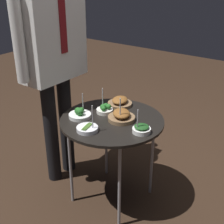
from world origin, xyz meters
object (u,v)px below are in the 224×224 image
at_px(bowl_spinach_near_rim, 141,129).
at_px(bowl_roast_back_right, 120,102).
at_px(waiter_figure, 52,46).
at_px(serving_cart, 112,125).
at_px(bowl_asparagus_far_rim, 87,129).
at_px(bowl_roast_mid_left, 121,116).
at_px(bowl_broccoli_back_left, 105,109).
at_px(bowl_broccoli_front_left, 80,114).

height_order(bowl_spinach_near_rim, bowl_roast_back_right, bowl_spinach_near_rim).
xyz_separation_m(bowl_roast_back_right, waiter_figure, (-0.21, 0.42, 0.38)).
height_order(serving_cart, bowl_asparagus_far_rim, bowl_asparagus_far_rim).
height_order(bowl_roast_mid_left, bowl_asparagus_far_rim, same).
bearing_deg(bowl_spinach_near_rim, bowl_broccoli_back_left, 75.18).
bearing_deg(bowl_asparagus_far_rim, bowl_roast_mid_left, -19.86).
bearing_deg(bowl_roast_mid_left, bowl_roast_back_right, 37.03).
relative_size(bowl_broccoli_back_left, bowl_asparagus_far_rim, 0.96).
height_order(bowl_spinach_near_rim, waiter_figure, waiter_figure).
relative_size(bowl_broccoli_front_left, bowl_roast_back_right, 0.90).
relative_size(bowl_broccoli_front_left, bowl_spinach_near_rim, 0.99).
relative_size(bowl_roast_mid_left, bowl_spinach_near_rim, 1.15).
bearing_deg(bowl_broccoli_back_left, waiter_figure, 97.43).
height_order(bowl_broccoli_front_left, bowl_broccoli_back_left, bowl_broccoli_back_left).
height_order(bowl_broccoli_back_left, bowl_spinach_near_rim, bowl_broccoli_back_left).
bearing_deg(bowl_spinach_near_rim, bowl_broccoli_front_left, 98.48).
bearing_deg(bowl_roast_back_right, bowl_broccoli_back_left, 175.21).
bearing_deg(bowl_asparagus_far_rim, serving_cart, -7.43).
relative_size(bowl_broccoli_front_left, waiter_figure, 0.09).
xyz_separation_m(bowl_roast_mid_left, bowl_spinach_near_rim, (-0.06, -0.19, -0.01)).
xyz_separation_m(bowl_roast_mid_left, bowl_broccoli_back_left, (0.03, 0.15, -0.00)).
distance_m(bowl_roast_mid_left, waiter_figure, 0.68).
height_order(bowl_roast_mid_left, waiter_figure, waiter_figure).
distance_m(bowl_broccoli_back_left, bowl_spinach_near_rim, 0.35).
height_order(bowl_roast_mid_left, bowl_roast_back_right, bowl_roast_mid_left).
bearing_deg(waiter_figure, bowl_broccoli_front_left, -107.78).
distance_m(bowl_broccoli_front_left, bowl_spinach_near_rim, 0.43).
relative_size(bowl_roast_mid_left, bowl_broccoli_front_left, 1.17).
xyz_separation_m(bowl_broccoli_front_left, bowl_broccoli_back_left, (0.15, -0.09, 0.00)).
bearing_deg(serving_cart, bowl_spinach_near_rim, -99.33).
distance_m(bowl_spinach_near_rim, bowl_asparagus_far_rim, 0.32).
bearing_deg(waiter_figure, bowl_roast_back_right, -63.14).
xyz_separation_m(bowl_roast_mid_left, bowl_broccoli_front_left, (-0.13, 0.24, -0.00)).
distance_m(bowl_broccoli_front_left, bowl_asparagus_far_rim, 0.19).
xyz_separation_m(serving_cart, waiter_figure, (-0.00, 0.50, 0.45)).
distance_m(serving_cart, bowl_broccoli_front_left, 0.22).
distance_m(bowl_spinach_near_rim, waiter_figure, 0.84).
bearing_deg(serving_cart, bowl_roast_back_right, 21.51).
relative_size(bowl_broccoli_back_left, bowl_roast_back_right, 0.96).
height_order(serving_cart, bowl_roast_mid_left, bowl_roast_mid_left).
height_order(bowl_asparagus_far_rim, waiter_figure, waiter_figure).
bearing_deg(bowl_broccoli_back_left, bowl_asparagus_far_rim, -165.61).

